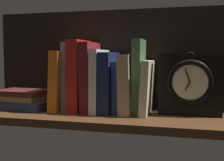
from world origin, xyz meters
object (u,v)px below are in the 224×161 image
(book_stack_side, at_px, (24,100))
(book_green_romantic, at_px, (139,77))
(book_white_catcher, at_px, (100,81))
(book_tan_shortstories, at_px, (128,84))
(book_maroon_dawkins, at_px, (90,77))
(framed_clock, at_px, (190,84))
(book_navy_bierce, at_px, (110,82))
(book_cream_twain, at_px, (147,87))
(book_orange_pandolfini, at_px, (63,80))
(book_red_requiem, at_px, (79,76))
(book_gray_chess, at_px, (70,76))
(book_blue_modern, at_px, (119,87))

(book_stack_side, bearing_deg, book_green_romantic, 3.50)
(book_white_catcher, xyz_separation_m, book_tan_shortstories, (0.10, 0.00, -0.01))
(book_maroon_dawkins, distance_m, book_green_romantic, 0.17)
(book_white_catcher, distance_m, framed_clock, 0.30)
(book_navy_bierce, bearing_deg, book_cream_twain, 0.00)
(book_orange_pandolfini, relative_size, book_red_requiem, 0.85)
(book_gray_chess, distance_m, book_red_requiem, 0.03)
(book_orange_pandolfini, distance_m, book_gray_chess, 0.03)
(book_red_requiem, xyz_separation_m, book_tan_shortstories, (0.17, 0.00, -0.02))
(book_red_requiem, distance_m, book_stack_side, 0.22)
(book_tan_shortstories, xyz_separation_m, book_green_romantic, (0.04, 0.00, 0.03))
(book_gray_chess, bearing_deg, book_red_requiem, 0.00)
(book_gray_chess, relative_size, book_navy_bierce, 1.18)
(book_cream_twain, xyz_separation_m, framed_clock, (0.14, 0.00, 0.01))
(framed_clock, bearing_deg, book_white_catcher, -179.46)
(book_white_catcher, distance_m, book_blue_modern, 0.07)
(book_green_romantic, xyz_separation_m, framed_clock, (0.17, 0.00, -0.02))
(book_gray_chess, bearing_deg, book_orange_pandolfini, 180.00)
(book_maroon_dawkins, distance_m, book_cream_twain, 0.20)
(book_tan_shortstories, bearing_deg, book_white_catcher, 180.00)
(book_white_catcher, bearing_deg, book_tan_shortstories, 0.00)
(book_gray_chess, xyz_separation_m, book_blue_modern, (0.18, 0.00, -0.03))
(book_red_requiem, distance_m, book_navy_bierce, 0.11)
(book_blue_modern, relative_size, book_green_romantic, 0.71)
(book_cream_twain, distance_m, book_stack_side, 0.45)
(book_orange_pandolfini, relative_size, book_white_catcher, 0.98)
(book_cream_twain, bearing_deg, book_red_requiem, 180.00)
(book_red_requiem, bearing_deg, book_stack_side, -172.91)
(book_white_catcher, distance_m, book_green_romantic, 0.14)
(book_orange_pandolfini, distance_m, book_green_romantic, 0.27)
(book_orange_pandolfini, bearing_deg, book_green_romantic, 0.00)
(book_white_catcher, bearing_deg, book_blue_modern, 0.00)
(book_white_catcher, height_order, book_stack_side, book_white_catcher)
(book_green_romantic, height_order, book_stack_side, book_green_romantic)
(book_orange_pandolfini, bearing_deg, book_blue_modern, 0.00)
(book_gray_chess, height_order, book_tan_shortstories, book_gray_chess)
(book_orange_pandolfini, relative_size, framed_clock, 1.03)
(book_maroon_dawkins, xyz_separation_m, book_navy_bierce, (0.07, 0.00, -0.02))
(book_orange_pandolfini, height_order, book_navy_bierce, book_orange_pandolfini)
(book_tan_shortstories, xyz_separation_m, book_cream_twain, (0.06, 0.00, -0.01))
(book_orange_pandolfini, bearing_deg, book_white_catcher, 0.00)
(book_orange_pandolfini, bearing_deg, book_maroon_dawkins, 0.00)
(book_gray_chess, bearing_deg, framed_clock, 0.39)
(framed_clock, bearing_deg, book_orange_pandolfini, -179.63)
(book_red_requiem, distance_m, book_green_romantic, 0.21)
(book_navy_bierce, height_order, book_cream_twain, book_navy_bierce)
(book_blue_modern, height_order, book_tan_shortstories, book_tan_shortstories)
(book_gray_chess, height_order, book_navy_bierce, book_gray_chess)
(book_maroon_dawkins, bearing_deg, book_green_romantic, 0.00)
(book_navy_bierce, height_order, book_green_romantic, book_green_romantic)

